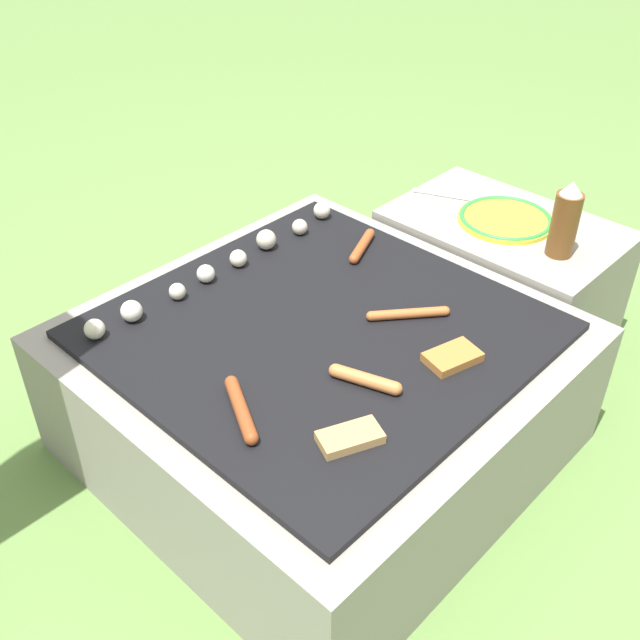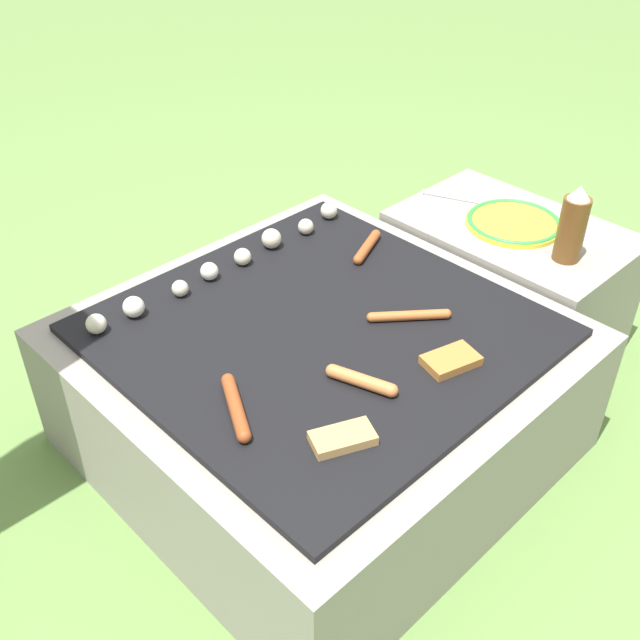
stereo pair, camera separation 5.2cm
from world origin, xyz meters
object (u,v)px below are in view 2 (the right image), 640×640
Objects in this scene: condiment_bottle at (572,225)px; sausage_front_center at (236,407)px; plate_colorful at (514,222)px; fork_utensil at (448,197)px.

sausage_front_center is at bearing 171.58° from condiment_bottle.
fork_utensil is (-0.00, 0.23, -0.01)m from plate_colorful.
plate_colorful is 0.23m from fork_utensil.
plate_colorful is (1.02, 0.05, -0.01)m from sausage_front_center.
plate_colorful is 0.22m from condiment_bottle.
condiment_bottle is (0.97, -0.14, 0.08)m from sausage_front_center.
condiment_bottle is at bearing -105.51° from plate_colorful.
plate_colorful reaches higher than fork_utensil.
fork_utensil is at bearing 82.76° from condiment_bottle.
condiment_bottle reaches higher than sausage_front_center.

